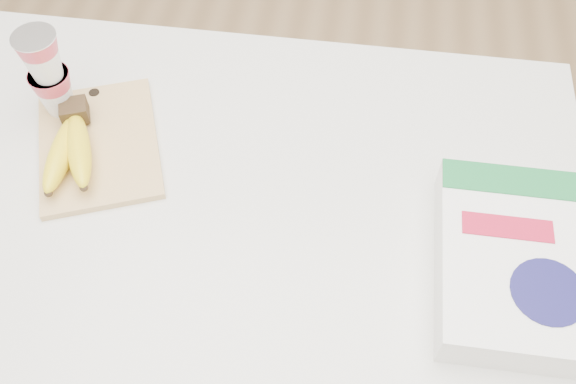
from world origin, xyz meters
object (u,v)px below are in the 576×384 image
(cereal_box, at_px, (510,262))
(cutting_board, at_px, (99,145))
(table, at_px, (246,310))
(yogurt_stack, at_px, (47,72))
(bananas, at_px, (71,146))

(cereal_box, bearing_deg, cutting_board, 167.27)
(table, height_order, yogurt_stack, yogurt_stack)
(bananas, height_order, cereal_box, cereal_box)
(cutting_board, xyz_separation_m, bananas, (-0.03, -0.03, 0.03))
(table, relative_size, cereal_box, 3.80)
(cutting_board, xyz_separation_m, cereal_box, (0.71, -0.16, 0.03))
(table, height_order, bananas, bananas)
(bananas, relative_size, cereal_box, 0.67)
(cutting_board, relative_size, cereal_box, 0.88)
(bananas, distance_m, yogurt_stack, 0.14)
(cutting_board, distance_m, yogurt_stack, 0.15)
(bananas, bearing_deg, cutting_board, 46.50)
(bananas, height_order, yogurt_stack, yogurt_stack)
(cutting_board, relative_size, bananas, 1.30)
(table, bearing_deg, cutting_board, 164.20)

